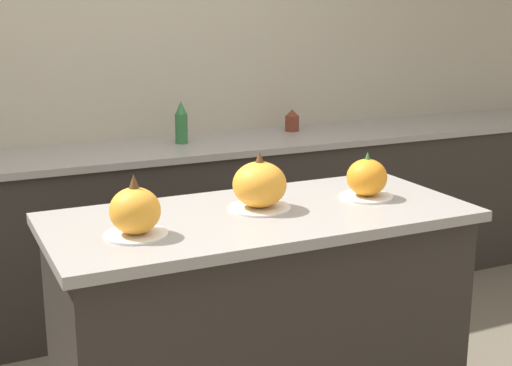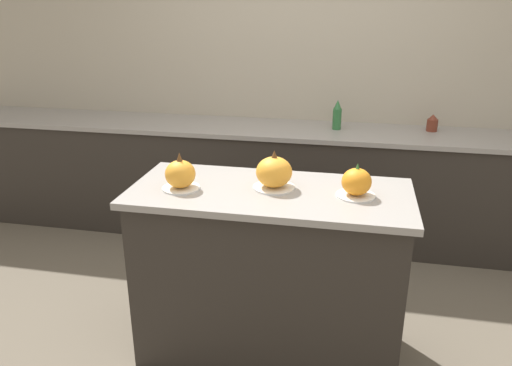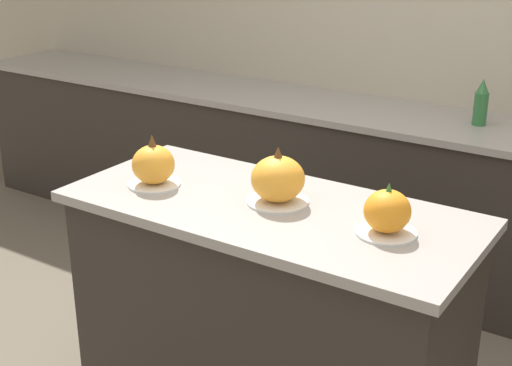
{
  "view_description": "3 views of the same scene",
  "coord_description": "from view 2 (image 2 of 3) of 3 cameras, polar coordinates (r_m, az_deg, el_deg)",
  "views": [
    {
      "loc": [
        -0.97,
        -2.03,
        1.62
      ],
      "look_at": [
        0.0,
        0.04,
        1.05
      ],
      "focal_mm": 50.0,
      "sensor_mm": 36.0,
      "label": 1
    },
    {
      "loc": [
        0.39,
        -2.27,
        1.86
      ],
      "look_at": [
        -0.07,
        0.01,
        0.99
      ],
      "focal_mm": 35.0,
      "sensor_mm": 36.0,
      "label": 2
    },
    {
      "loc": [
        1.16,
        -1.86,
        1.88
      ],
      "look_at": [
        -0.07,
        0.03,
        1.01
      ],
      "focal_mm": 50.0,
      "sensor_mm": 36.0,
      "label": 3
    }
  ],
  "objects": [
    {
      "name": "pumpkin_cake_right",
      "position": [
        2.43,
        11.41,
        0.0
      ],
      "size": [
        0.19,
        0.19,
        0.17
      ],
      "color": "white",
      "rests_on": "kitchen_island"
    },
    {
      "name": "back_counter",
      "position": [
        4.01,
        5.18,
        -0.09
      ],
      "size": [
        6.0,
        0.6,
        0.91
      ],
      "color": "#2D2823",
      "rests_on": "ground_plane"
    },
    {
      "name": "bottle_short",
      "position": [
        4.0,
        19.51,
        6.47
      ],
      "size": [
        0.08,
        0.08,
        0.13
      ],
      "color": "maroon",
      "rests_on": "back_counter"
    },
    {
      "name": "wall_back",
      "position": [
        4.13,
        6.08,
        11.9
      ],
      "size": [
        8.0,
        0.06,
        2.5
      ],
      "color": "#B2A893",
      "rests_on": "ground_plane"
    },
    {
      "name": "kitchen_island",
      "position": [
        2.69,
        1.51,
        -10.34
      ],
      "size": [
        1.4,
        0.63,
        0.96
      ],
      "color": "#2D2823",
      "rests_on": "ground_plane"
    },
    {
      "name": "pumpkin_cake_center",
      "position": [
        2.48,
        2.07,
        1.16
      ],
      "size": [
        0.21,
        0.21,
        0.2
      ],
      "color": "white",
      "rests_on": "kitchen_island"
    },
    {
      "name": "ground_plane",
      "position": [
        2.96,
        1.42,
        -18.37
      ],
      "size": [
        12.0,
        12.0,
        0.0
      ],
      "primitive_type": "plane",
      "color": "#665B4C"
    },
    {
      "name": "bottle_tall",
      "position": [
        3.87,
        9.26,
        7.65
      ],
      "size": [
        0.07,
        0.07,
        0.23
      ],
      "color": "#2D6B38",
      "rests_on": "back_counter"
    },
    {
      "name": "pumpkin_cake_left",
      "position": [
        2.5,
        -8.64,
        0.92
      ],
      "size": [
        0.19,
        0.19,
        0.19
      ],
      "color": "white",
      "rests_on": "kitchen_island"
    }
  ]
}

